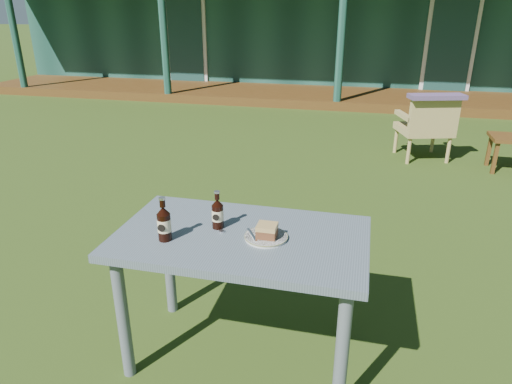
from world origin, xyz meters
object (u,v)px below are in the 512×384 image
(plate, at_px, (266,237))
(armchair_left, at_px, (427,125))
(cake_slice, at_px, (267,230))
(cola_bottle_near, at_px, (218,213))
(cafe_table, at_px, (241,253))
(cola_bottle_far, at_px, (164,223))

(plate, relative_size, armchair_left, 0.27)
(cake_slice, bearing_deg, plate, 134.36)
(cola_bottle_near, bearing_deg, cafe_table, -18.15)
(cafe_table, xyz_separation_m, cola_bottle_near, (-0.13, 0.04, 0.18))
(plate, bearing_deg, cake_slice, -45.64)
(cafe_table, bearing_deg, cola_bottle_near, 161.85)
(cafe_table, relative_size, cola_bottle_far, 5.60)
(armchair_left, bearing_deg, cake_slice, -106.37)
(cafe_table, relative_size, plate, 5.88)
(cola_bottle_far, xyz_separation_m, armchair_left, (1.57, 3.89, -0.37))
(cake_slice, height_order, armchair_left, cake_slice)
(cake_slice, relative_size, cola_bottle_near, 0.48)
(plate, distance_m, cola_bottle_near, 0.27)
(cake_slice, height_order, cola_bottle_far, cola_bottle_far)
(cafe_table, bearing_deg, cola_bottle_far, -157.67)
(cafe_table, xyz_separation_m, plate, (0.12, -0.01, 0.11))
(cake_slice, bearing_deg, cola_bottle_far, -165.61)
(cola_bottle_far, bearing_deg, armchair_left, 68.06)
(cake_slice, bearing_deg, cola_bottle_near, 167.01)
(armchair_left, bearing_deg, cola_bottle_near, -110.22)
(cafe_table, distance_m, cola_bottle_far, 0.40)
(cola_bottle_far, height_order, armchair_left, cola_bottle_far)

